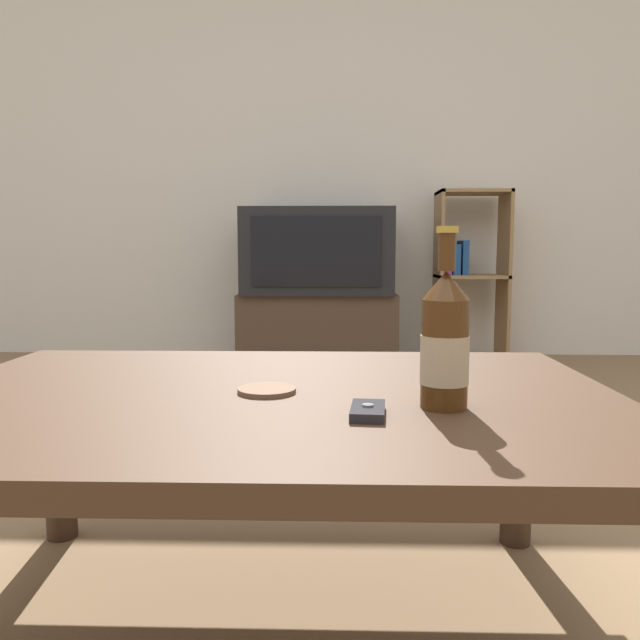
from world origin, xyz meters
name	(u,v)px	position (x,y,z in m)	size (l,w,h in m)	color
ground_plane	(270,633)	(0.00, 0.00, 0.00)	(12.00, 12.00, 0.00)	#846647
back_wall	(319,151)	(0.00, 3.02, 1.30)	(8.00, 0.05, 2.60)	silver
coffee_table	(268,423)	(0.00, 0.00, 0.38)	(1.19, 0.84, 0.44)	#422B1C
tv_stand	(317,327)	(0.00, 2.71, 0.21)	(0.94, 0.48, 0.42)	#4C3828
television	(317,251)	(0.00, 2.71, 0.67)	(0.88, 0.56, 0.50)	black
bookshelf	(467,273)	(0.91, 2.81, 0.54)	(0.42, 0.30, 1.03)	#99754C
beer_bottle	(445,342)	(0.28, -0.10, 0.54)	(0.07, 0.07, 0.27)	#47280F
cell_phone	(368,411)	(0.16, -0.15, 0.45)	(0.06, 0.10, 0.02)	#232328
coaster	(265,390)	(0.00, -0.01, 0.44)	(0.10, 0.10, 0.01)	brown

